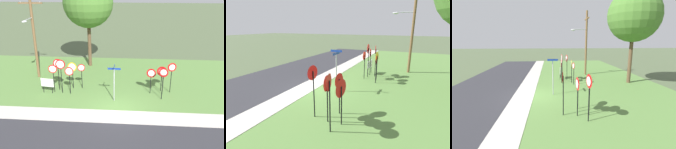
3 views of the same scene
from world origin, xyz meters
The scene contains 19 objects.
ground_plane centered at (0.00, 0.00, 0.00)m, with size 160.00×160.00×0.00m, color #4C5B3D.
road_asphalt centered at (0.00, -4.80, 0.01)m, with size 44.00×6.40×0.01m, color #2D2D33.
sidewalk_strip centered at (0.00, -0.80, 0.03)m, with size 44.00×1.60×0.06m, color #BCB7AD.
grass_median centered at (0.00, 6.00, 0.02)m, with size 44.00×12.00×0.04m, color #567F3D.
stop_sign_near_left centered at (-4.89, 3.08, 2.03)m, with size 0.71×0.14×2.74m.
stop_sign_near_right centered at (-4.50, 2.53, 2.15)m, with size 0.78×0.10×2.87m.
stop_sign_far_left centered at (-3.80, 2.41, 1.72)m, with size 0.71×0.10×2.32m.
stop_sign_far_center centered at (-3.05, 3.56, 1.59)m, with size 0.61×0.14×2.17m.
stop_sign_far_right centered at (-3.80, 3.44, 1.75)m, with size 0.78×0.12×2.34m.
stop_sign_center_tall centered at (-5.16, 2.57, 1.79)m, with size 0.70×0.10×2.41m.
yield_sign_near_left centered at (2.68, 2.97, 1.62)m, with size 0.74×0.14×2.14m.
yield_sign_near_right centered at (3.59, 3.46, 1.63)m, with size 0.83×0.16×2.16m.
yield_sign_far_left centered at (3.49, 1.99, 1.98)m, with size 0.70×0.13×2.61m.
yield_sign_far_right centered at (4.32, 3.26, 1.96)m, with size 0.72×0.17×2.57m.
yield_sign_center centered at (3.63, 2.79, 1.72)m, with size 0.74×0.12×2.26m.
street_name_post centered at (-0.17, 1.51, 1.74)m, with size 0.96×0.82×2.85m.
utility_pole centered at (-7.67, 5.62, 4.24)m, with size 2.10×2.04×7.72m.
notice_board centered at (-5.67, 2.44, 0.87)m, with size 1.09×0.19×1.25m.
oak_tree_left centered at (-3.28, 9.30, 6.57)m, with size 4.96×4.96×9.03m.
Camera 3 is at (11.99, 1.33, 4.25)m, focal length 25.54 mm.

